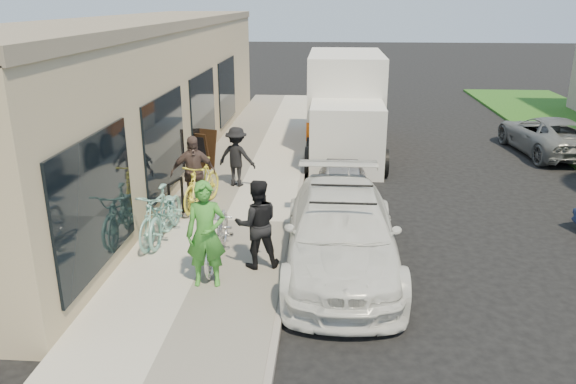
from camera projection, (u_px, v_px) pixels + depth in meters
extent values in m
plane|color=black|center=(309.00, 298.00, 9.35)|extent=(120.00, 120.00, 0.00)
cube|color=#AFAA9E|center=(224.00, 223.00, 12.30)|extent=(3.00, 34.00, 0.15)
cube|color=gray|center=(294.00, 226.00, 12.19)|extent=(0.12, 34.00, 0.13)
cube|color=tan|center=(144.00, 96.00, 16.62)|extent=(3.50, 20.00, 4.00)
cube|color=gray|center=(137.00, 23.00, 15.93)|extent=(3.60, 20.00, 0.25)
cube|color=black|center=(96.00, 203.00, 9.08)|extent=(0.06, 3.00, 2.20)
cube|color=black|center=(165.00, 143.00, 12.85)|extent=(0.06, 3.00, 2.20)
cube|color=black|center=(203.00, 111.00, 16.62)|extent=(0.06, 3.00, 2.20)
cube|color=black|center=(227.00, 90.00, 20.39)|extent=(0.06, 3.00, 2.20)
cylinder|color=black|center=(170.00, 203.00, 12.06)|extent=(0.06, 0.06, 0.83)
cylinder|color=black|center=(182.00, 195.00, 12.56)|extent=(0.06, 0.06, 0.83)
cylinder|color=black|center=(175.00, 181.00, 12.17)|extent=(0.20, 0.55, 0.06)
cube|color=black|center=(198.00, 151.00, 15.74)|extent=(0.70, 0.47, 1.07)
cube|color=black|center=(206.00, 148.00, 16.08)|extent=(0.70, 0.47, 1.07)
cube|color=black|center=(197.00, 149.00, 15.69)|extent=(0.55, 0.34, 0.76)
imported|color=white|center=(341.00, 232.00, 10.19)|extent=(2.11, 5.00, 1.44)
cylinder|color=black|center=(343.00, 204.00, 9.44)|extent=(1.14, 0.04, 0.04)
cylinder|color=black|center=(342.00, 186.00, 10.35)|extent=(1.14, 0.04, 0.04)
imported|color=#95969A|center=(342.00, 184.00, 13.45)|extent=(1.30, 3.10, 1.05)
cube|color=silver|center=(346.00, 138.00, 16.01)|extent=(2.05, 2.05, 1.95)
cube|color=black|center=(347.00, 124.00, 15.88)|extent=(1.90, 0.06, 0.92)
cube|color=silver|center=(345.00, 99.00, 18.71)|extent=(2.36, 4.31, 2.98)
cube|color=#E45C0D|center=(344.00, 118.00, 18.93)|extent=(2.38, 4.33, 0.56)
cylinder|color=black|center=(310.00, 161.00, 15.78)|extent=(0.26, 0.82, 0.82)
cylinder|color=black|center=(383.00, 163.00, 15.64)|extent=(0.26, 0.82, 0.82)
cylinder|color=black|center=(311.00, 151.00, 16.85)|extent=(0.26, 0.82, 0.82)
cylinder|color=black|center=(380.00, 152.00, 16.70)|extent=(0.26, 0.82, 0.82)
cylinder|color=black|center=(315.00, 124.00, 20.52)|extent=(0.26, 0.82, 0.82)
cylinder|color=black|center=(371.00, 125.00, 20.38)|extent=(0.26, 0.82, 0.82)
imported|color=slate|center=(548.00, 135.00, 18.00)|extent=(2.39, 4.47, 1.19)
imported|color=silver|center=(218.00, 232.00, 10.20)|extent=(0.78, 2.13, 1.11)
imported|color=#3B8C2E|center=(206.00, 234.00, 9.23)|extent=(0.70, 0.50, 1.81)
imported|color=black|center=(257.00, 224.00, 9.91)|extent=(0.92, 0.79, 1.63)
imported|color=#7BB8AA|center=(158.00, 215.00, 11.05)|extent=(0.71, 1.86, 1.09)
imported|color=#7BB8AA|center=(166.00, 213.00, 11.23)|extent=(0.73, 1.97, 1.03)
imported|color=yellow|center=(202.00, 184.00, 12.86)|extent=(0.92, 1.93, 1.12)
imported|color=black|center=(237.00, 157.00, 14.32)|extent=(1.11, 0.81, 1.54)
imported|color=#4F3D38|center=(193.00, 173.00, 12.63)|extent=(1.10, 0.72, 1.73)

